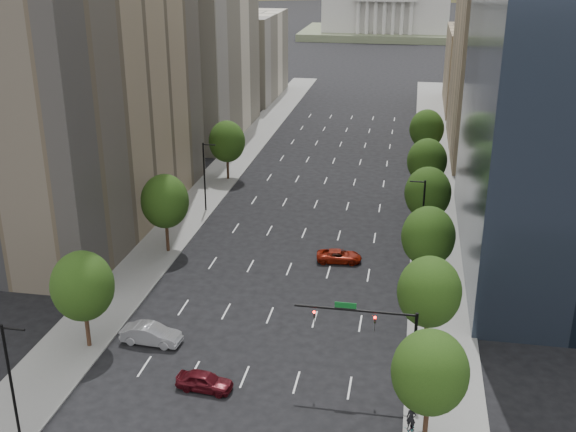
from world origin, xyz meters
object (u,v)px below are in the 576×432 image
Objects in this scene: capitol at (386,13)px; car_silver at (151,334)px; cyclist at (411,426)px; car_maroon at (205,381)px; traffic_signal at (382,332)px; car_red_far at (339,256)px.

capitol is 216.53m from car_silver.
capitol is 24.87× the size of cyclist.
capitol is 13.65× the size of car_maroon.
car_silver is (-19.53, 3.51, -4.32)m from traffic_signal.
car_red_far is (-5.56, 22.77, -4.50)m from traffic_signal.
car_red_far is at bearing 122.18° from cyclist.
car_silver is at bearing 53.88° from car_maroon.
capitol is at bearing 4.67° from car_maroon.
traffic_signal is 23.87m from car_red_far.
car_silver is (-9.00, -216.20, -7.72)m from capitol.
cyclist is (8.03, -27.84, 0.29)m from car_red_far.
car_red_far is at bearing -88.56° from capitol.
cyclist is at bearing -169.45° from car_red_far.
car_maroon is at bearing -128.05° from car_silver.
capitol is at bearing -4.11° from car_red_far.
car_red_far is 2.00× the size of cyclist.
car_maroon is 0.84× the size of car_silver.
traffic_signal is at bearing -87.26° from capitol.
capitol is 12.46× the size of car_red_far.
car_red_far is (7.57, 24.92, -0.08)m from car_maroon.
car_maroon is 0.91× the size of car_red_far.
cyclist is at bearing -95.25° from car_maroon.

